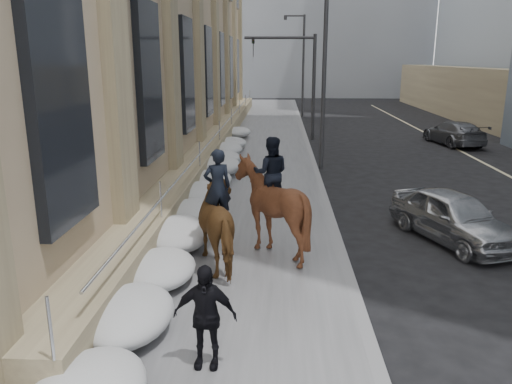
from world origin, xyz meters
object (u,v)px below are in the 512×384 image
mounted_horse_right (271,204)px  car_silver (453,216)px  pedestrian (205,316)px  mounted_horse_left (224,221)px  car_grey (454,133)px

mounted_horse_right → car_silver: size_ratio=0.71×
mounted_horse_right → pedestrian: 4.76m
mounted_horse_right → pedestrian: bearing=79.3°
mounted_horse_right → mounted_horse_left: bearing=39.9°
pedestrian → car_silver: bearing=48.6°
pedestrian → car_grey: 23.99m
mounted_horse_left → mounted_horse_right: mounted_horse_right is taller
mounted_horse_right → pedestrian: size_ratio=1.71×
mounted_horse_left → car_grey: mounted_horse_left is taller
car_silver → mounted_horse_left: bearing=178.8°
car_silver → car_grey: size_ratio=0.87×
mounted_horse_right → car_grey: mounted_horse_right is taller
pedestrian → car_grey: (10.76, 21.45, -0.28)m
mounted_horse_left → pedestrian: 3.82m
mounted_horse_right → car_grey: bearing=-120.4°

